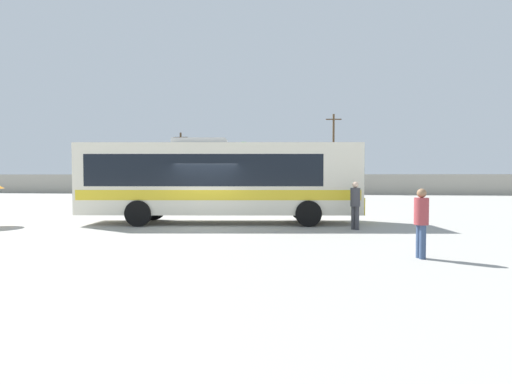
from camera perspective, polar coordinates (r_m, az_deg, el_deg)
name	(u,v)px	position (r m, az deg, el deg)	size (l,w,h in m)	color
ground_plane	(243,207)	(26.41, -1.86, -2.15)	(300.00, 300.00, 0.00)	#A3A099
perimeter_wall	(268,184)	(46.23, 1.64, 1.08)	(80.00, 0.30, 2.23)	#9E998C
coach_bus_cream_yellow	(218,178)	(17.55, -5.32, 1.90)	(11.79, 3.73, 3.57)	silver
attendant_by_bus_door	(355,203)	(15.74, 13.59, -1.43)	(0.51, 0.51, 1.80)	#38383D
passenger_waiting_on_apron	(421,219)	(10.71, 21.93, -3.50)	(0.42, 0.42, 1.69)	#33476B
parked_car_leftmost_black	(155,188)	(45.76, -13.87, 0.56)	(4.53, 2.19, 1.41)	black
parked_car_second_red	(215,188)	(44.40, -5.64, 0.62)	(4.09, 2.11, 1.51)	red
parked_car_third_silver	(267,188)	(42.46, 1.60, 0.50)	(4.08, 2.10, 1.41)	#B7BABF
parked_car_rightmost_silver	(322,188)	(43.43, 9.09, 0.59)	(4.57, 2.14, 1.55)	#B7BABF
utility_pole_near	(333,152)	(48.74, 10.68, 5.42)	(1.80, 0.28, 9.20)	#4C3823
utility_pole_far	(181,161)	(51.86, -10.39, 4.22)	(1.80, 0.24, 7.40)	#4C3823
roadside_tree_left	(157,159)	(51.80, -13.55, 4.42)	(4.83, 4.83, 6.14)	brown
roadside_tree_midleft	(244,157)	(52.28, -1.74, 4.81)	(4.62, 4.62, 6.37)	brown
roadside_tree_midright	(279,160)	(49.96, 3.20, 4.44)	(4.23, 4.23, 5.79)	brown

